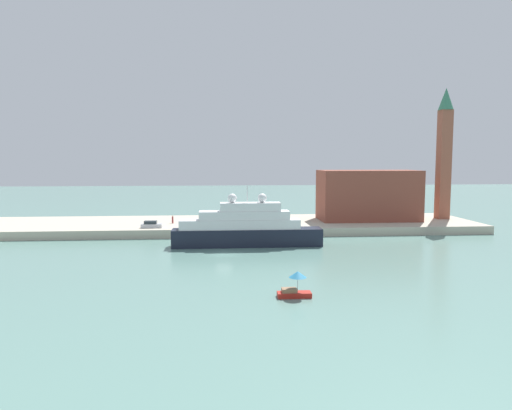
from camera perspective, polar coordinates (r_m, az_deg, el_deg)
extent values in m
plane|color=slate|center=(76.41, -3.93, -5.98)|extent=(400.00, 400.00, 0.00)
cube|color=#B7AD99|center=(103.73, -4.11, -2.45)|extent=(110.00, 23.70, 1.71)
cube|color=black|center=(83.37, -1.06, -3.92)|extent=(26.23, 3.97, 3.09)
cube|color=white|center=(82.94, -1.96, -2.31)|extent=(20.98, 3.66, 1.65)
cube|color=white|center=(82.78, -1.42, -1.23)|extent=(15.74, 3.34, 1.49)
cube|color=white|center=(82.68, -0.70, -0.21)|extent=(10.49, 3.02, 1.47)
cylinder|color=silver|center=(82.46, -1.06, 1.32)|extent=(0.16, 0.16, 2.97)
sphere|color=white|center=(82.71, 0.75, 0.85)|extent=(1.58, 1.58, 1.58)
sphere|color=white|center=(82.39, -2.88, 0.83)|extent=(1.58, 1.58, 1.58)
cube|color=#B22319|center=(53.55, 4.62, -10.71)|extent=(3.76, 1.43, 0.57)
cube|color=#8C6647|center=(53.33, 4.02, -10.20)|extent=(1.65, 1.14, 0.46)
cylinder|color=#B2B2B2|center=(53.31, 5.04, -9.55)|extent=(0.06, 0.06, 1.66)
cone|color=teal|center=(53.02, 5.05, -8.32)|extent=(1.96, 1.96, 0.69)
cube|color=brown|center=(108.20, 13.36, 1.16)|extent=(21.63, 10.03, 11.09)
cube|color=#93513D|center=(115.66, 21.66, 4.52)|extent=(2.59, 2.59, 24.53)
cone|color=#387A5B|center=(116.43, 21.92, 11.77)|extent=(3.36, 3.36, 4.85)
cube|color=silver|center=(96.19, -12.44, -2.45)|extent=(4.07, 1.73, 0.76)
cube|color=#262D33|center=(96.13, -12.57, -2.05)|extent=(2.44, 1.56, 0.60)
cylinder|color=maroon|center=(101.75, -10.01, -1.79)|extent=(0.36, 0.36, 1.42)
sphere|color=tan|center=(101.65, -10.01, -1.32)|extent=(0.24, 0.24, 0.24)
cylinder|color=black|center=(93.49, -2.13, -2.53)|extent=(0.46, 0.46, 0.85)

